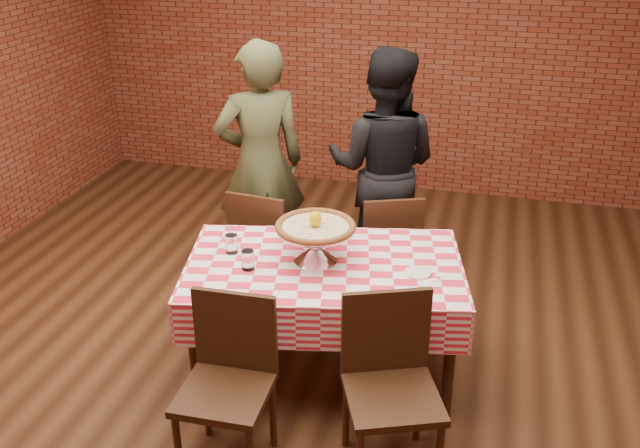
% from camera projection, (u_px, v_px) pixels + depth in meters
% --- Properties ---
extents(ground, '(6.00, 6.00, 0.00)m').
position_uv_depth(ground, '(284.00, 362.00, 4.34)').
color(ground, black).
rests_on(ground, ground).
extents(back_wall, '(5.50, 0.00, 5.50)m').
position_uv_depth(back_wall, '(379.00, 36.00, 6.34)').
color(back_wall, maroon).
rests_on(back_wall, ground).
extents(table, '(1.67, 1.20, 0.75)m').
position_uv_depth(table, '(324.00, 321.00, 4.07)').
color(table, '#341D0F').
rests_on(table, ground).
extents(tablecloth, '(1.72, 1.25, 0.26)m').
position_uv_depth(tablecloth, '(324.00, 284.00, 3.97)').
color(tablecloth, red).
rests_on(tablecloth, table).
extents(pizza_stand, '(0.49, 0.49, 0.20)m').
position_uv_depth(pizza_stand, '(316.00, 244.00, 3.90)').
color(pizza_stand, silver).
rests_on(pizza_stand, tablecloth).
extents(pizza, '(0.49, 0.49, 0.03)m').
position_uv_depth(pizza, '(315.00, 227.00, 3.86)').
color(pizza, beige).
rests_on(pizza, pizza_stand).
extents(lemon, '(0.08, 0.08, 0.09)m').
position_uv_depth(lemon, '(315.00, 219.00, 3.84)').
color(lemon, yellow).
rests_on(lemon, pizza).
extents(water_glass_left, '(0.08, 0.08, 0.11)m').
position_uv_depth(water_glass_left, '(248.00, 260.00, 3.83)').
color(water_glass_left, white).
rests_on(water_glass_left, tablecloth).
extents(water_glass_right, '(0.08, 0.08, 0.11)m').
position_uv_depth(water_glass_right, '(232.00, 244.00, 4.00)').
color(water_glass_right, white).
rests_on(water_glass_right, tablecloth).
extents(side_plate, '(0.17, 0.17, 0.01)m').
position_uv_depth(side_plate, '(418.00, 273.00, 3.80)').
color(side_plate, white).
rests_on(side_plate, tablecloth).
extents(sweetener_packet_a, '(0.06, 0.05, 0.00)m').
position_uv_depth(sweetener_packet_a, '(434.00, 280.00, 3.73)').
color(sweetener_packet_a, white).
rests_on(sweetener_packet_a, tablecloth).
extents(sweetener_packet_b, '(0.05, 0.04, 0.00)m').
position_uv_depth(sweetener_packet_b, '(440.00, 275.00, 3.78)').
color(sweetener_packet_b, white).
rests_on(sweetener_packet_b, tablecloth).
extents(condiment_caddy, '(0.11, 0.10, 0.14)m').
position_uv_depth(condiment_caddy, '(334.00, 227.00, 4.17)').
color(condiment_caddy, silver).
rests_on(condiment_caddy, tablecloth).
extents(chair_near_left, '(0.43, 0.43, 0.90)m').
position_uv_depth(chair_near_left, '(224.00, 393.00, 3.37)').
color(chair_near_left, '#341D0F').
rests_on(chair_near_left, ground).
extents(chair_near_right, '(0.57, 0.57, 0.92)m').
position_uv_depth(chair_near_right, '(393.00, 396.00, 3.34)').
color(chair_near_right, '#341D0F').
rests_on(chair_near_right, ground).
extents(chair_far_left, '(0.45, 0.45, 0.89)m').
position_uv_depth(chair_far_left, '(268.00, 246.00, 4.79)').
color(chair_far_left, '#341D0F').
rests_on(chair_far_left, ground).
extents(chair_far_right, '(0.51, 0.51, 0.87)m').
position_uv_depth(chair_far_right, '(386.00, 249.00, 4.77)').
color(chair_far_right, '#341D0F').
rests_on(chair_far_right, ground).
extents(diner_olive, '(0.77, 0.69, 1.76)m').
position_uv_depth(diner_olive, '(261.00, 164.00, 4.98)').
color(diner_olive, '#424829').
rests_on(diner_olive, ground).
extents(diner_black, '(0.85, 0.67, 1.71)m').
position_uv_depth(diner_black, '(383.00, 167.00, 4.99)').
color(diner_black, black).
rests_on(diner_black, ground).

